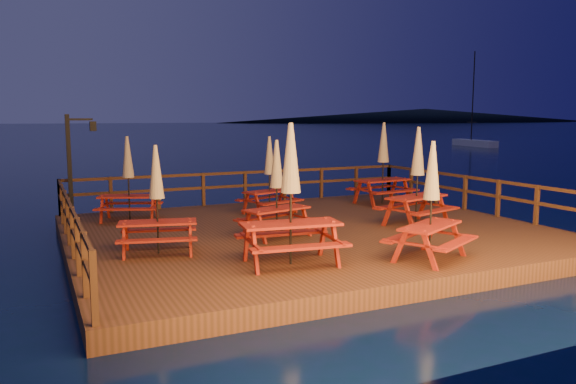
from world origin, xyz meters
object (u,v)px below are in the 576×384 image
lamp_post (75,156)px  picnic_table_1 (157,198)px  picnic_table_2 (383,162)px  sailboat (474,143)px  picnic_table_0 (128,177)px

lamp_post → picnic_table_1: lamp_post is taller
picnic_table_1 → picnic_table_2: picnic_table_2 is taller
sailboat → picnic_table_1: bearing=-130.1°
lamp_post → sailboat: size_ratio=0.29×
lamp_post → picnic_table_0: (1.30, -1.33, -0.55)m
sailboat → picnic_table_1: (-42.11, -35.85, 1.27)m
lamp_post → picnic_table_0: lamp_post is taller
picnic_table_0 → picnic_table_1: (-0.06, -4.21, -0.02)m
sailboat → picnic_table_0: bearing=-133.6°
lamp_post → picnic_table_0: 1.94m
picnic_table_2 → lamp_post: bearing=162.7°
sailboat → picnic_table_2: 46.54m
lamp_post → sailboat: (43.35, 30.31, -1.85)m
lamp_post → picnic_table_2: 9.75m
sailboat → picnic_table_2: sailboat is taller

